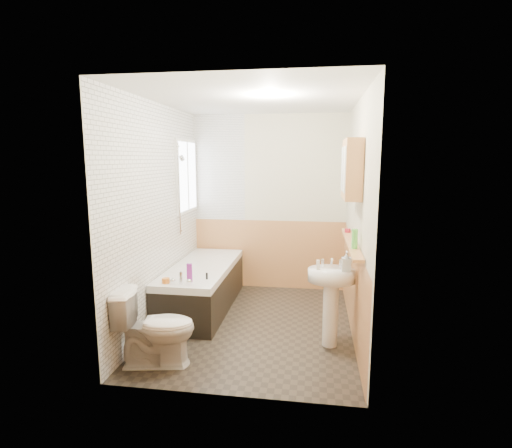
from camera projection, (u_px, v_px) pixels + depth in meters
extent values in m
plane|color=black|center=(254.00, 325.00, 4.58)|extent=(2.80, 2.80, 0.00)
plane|color=white|center=(254.00, 99.00, 4.17)|extent=(2.80, 2.80, 0.00)
cube|color=beige|center=(269.00, 203.00, 5.75)|extent=(2.20, 0.02, 2.50)
cube|color=beige|center=(225.00, 244.00, 3.00)|extent=(2.20, 0.02, 2.50)
cube|color=beige|center=(158.00, 215.00, 4.54)|extent=(0.02, 2.80, 2.50)
cube|color=beige|center=(358.00, 219.00, 4.21)|extent=(0.02, 2.80, 2.50)
cube|color=tan|center=(353.00, 287.00, 4.34)|extent=(0.01, 2.80, 1.00)
cube|color=tan|center=(227.00, 337.00, 3.14)|extent=(2.20, 0.01, 1.00)
cube|color=tan|center=(268.00, 254.00, 5.85)|extent=(2.20, 0.01, 1.00)
cube|color=white|center=(160.00, 215.00, 4.53)|extent=(0.01, 2.80, 2.50)
cube|color=white|center=(219.00, 168.00, 5.75)|extent=(0.75, 0.01, 1.50)
cube|color=white|center=(187.00, 176.00, 5.39)|extent=(0.03, 0.79, 0.99)
cube|color=white|center=(188.00, 176.00, 5.39)|extent=(0.01, 0.70, 0.90)
cube|color=white|center=(188.00, 176.00, 5.39)|extent=(0.01, 0.04, 0.90)
cube|color=black|center=(203.00, 289.00, 5.07)|extent=(0.70, 1.80, 0.48)
cube|color=white|center=(202.00, 268.00, 5.03)|extent=(0.70, 1.80, 0.08)
cube|color=white|center=(202.00, 269.00, 5.03)|extent=(0.56, 1.66, 0.04)
cylinder|color=silver|center=(181.00, 278.00, 4.23)|extent=(0.04, 0.04, 0.14)
sphere|color=silver|center=(173.00, 281.00, 4.24)|extent=(0.06, 0.06, 0.06)
sphere|color=silver|center=(189.00, 281.00, 4.22)|extent=(0.06, 0.06, 0.06)
cylinder|color=silver|center=(179.00, 189.00, 5.05)|extent=(0.02, 0.02, 1.17)
cylinder|color=silver|center=(180.00, 231.00, 5.13)|extent=(0.04, 0.04, 0.02)
cylinder|color=silver|center=(178.00, 146.00, 4.96)|extent=(0.04, 0.04, 0.02)
cylinder|color=silver|center=(182.00, 158.00, 4.98)|extent=(0.06, 0.08, 0.09)
imported|color=white|center=(156.00, 328.00, 3.66)|extent=(0.78, 0.52, 0.71)
cylinder|color=white|center=(330.00, 315.00, 4.03)|extent=(0.15, 0.15, 0.65)
ellipsoid|color=white|center=(332.00, 275.00, 3.97)|extent=(0.47, 0.38, 0.13)
cylinder|color=silver|center=(323.00, 263.00, 4.05)|extent=(0.03, 0.03, 0.08)
cylinder|color=silver|center=(341.00, 264.00, 4.02)|extent=(0.03, 0.03, 0.08)
cylinder|color=silver|center=(332.00, 261.00, 4.02)|extent=(0.02, 0.11, 0.09)
cube|color=tan|center=(351.00, 243.00, 4.12)|extent=(0.10, 1.54, 0.03)
cube|color=tan|center=(352.00, 169.00, 3.97)|extent=(0.16, 0.65, 0.59)
cube|color=silver|center=(345.00, 170.00, 3.83)|extent=(0.01, 0.25, 0.44)
cube|color=silver|center=(343.00, 169.00, 4.14)|extent=(0.01, 0.25, 0.44)
cylinder|color=#59C647|center=(355.00, 239.00, 3.78)|extent=(0.06, 0.06, 0.19)
cone|color=silver|center=(353.00, 235.00, 3.91)|extent=(0.04, 0.04, 0.20)
cylinder|color=maroon|center=(348.00, 231.00, 4.61)|extent=(0.09, 0.09, 0.04)
imported|color=silver|center=(346.00, 266.00, 3.89)|extent=(0.09, 0.20, 0.09)
cylinder|color=silver|center=(318.00, 265.00, 3.93)|extent=(0.05, 0.05, 0.10)
cube|color=purple|center=(190.00, 273.00, 4.31)|extent=(0.06, 0.04, 0.21)
cylinder|color=orange|center=(166.00, 281.00, 4.29)|extent=(0.10, 0.10, 0.05)
cylinder|color=black|center=(207.00, 276.00, 4.42)|extent=(0.03, 0.03, 0.07)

